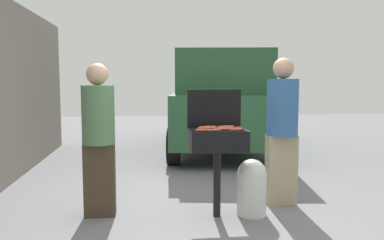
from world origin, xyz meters
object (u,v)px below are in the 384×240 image
hot_dog_8 (214,130)px  person_left (99,134)px  hot_dog_5 (208,128)px  parked_minivan (221,101)px  hot_dog_2 (202,130)px  hot_dog_3 (210,127)px  person_right (282,126)px  bbq_grill (217,143)px  hot_dog_10 (204,129)px  hot_dog_11 (235,128)px  hot_dog_9 (228,126)px  hot_dog_12 (218,128)px  hot_dog_7 (224,129)px  hot_dog_1 (224,127)px  propane_tank (252,186)px  hot_dog_0 (228,128)px  hot_dog_4 (236,129)px  hot_dog_6 (205,128)px

hot_dog_8 → person_left: bearing=164.9°
hot_dog_5 → parked_minivan: (0.91, 4.00, 0.06)m
parked_minivan → hot_dog_2: bearing=84.3°
hot_dog_3 → person_right: person_right is taller
bbq_grill → hot_dog_3: bearing=114.0°
hot_dog_8 → hot_dog_10: size_ratio=1.00×
hot_dog_8 → bbq_grill: bearing=67.5°
person_left → hot_dog_11: bearing=9.9°
hot_dog_9 → hot_dog_12: size_ratio=1.00×
hot_dog_12 → hot_dog_7: bearing=-40.4°
hot_dog_1 → hot_dog_8: 0.29m
bbq_grill → hot_dog_5: 0.19m
hot_dog_7 → hot_dog_11: size_ratio=1.00×
bbq_grill → parked_minivan: bearing=78.6°
hot_dog_1 → hot_dog_9: bearing=42.1°
parked_minivan → propane_tank: bearing=91.7°
hot_dog_10 → propane_tank: size_ratio=0.21×
propane_tank → hot_dog_2: bearing=-165.2°
hot_dog_1 → bbq_grill: bearing=-134.2°
hot_dog_2 → hot_dog_9: size_ratio=1.00×
hot_dog_8 → parked_minivan: 4.28m
hot_dog_1 → hot_dog_8: bearing=-122.0°
person_right → hot_dog_11: bearing=42.1°
hot_dog_0 → propane_tank: (0.27, -0.02, -0.64)m
hot_dog_10 → person_right: (0.98, 0.35, -0.03)m
hot_dog_1 → hot_dog_3: 0.15m
hot_dog_1 → hot_dog_12: bearing=-127.2°
hot_dog_7 → hot_dog_12: bearing=139.6°
hot_dog_7 → person_right: size_ratio=0.08×
hot_dog_0 → propane_tank: hot_dog_0 is taller
hot_dog_0 → hot_dog_2: 0.35m
hot_dog_3 → propane_tank: (0.44, -0.12, -0.64)m
hot_dog_8 → hot_dog_12: 0.15m
hot_dog_8 → parked_minivan: size_ratio=0.03×
hot_dog_2 → person_right: 1.12m
bbq_grill → hot_dog_3: 0.21m
hot_dog_11 → propane_tank: 0.67m
hot_dog_4 → hot_dog_8: (-0.24, -0.03, 0.00)m
hot_dog_3 → hot_dog_11: 0.28m
hot_dog_1 → person_right: person_right is taller
hot_dog_5 → hot_dog_3: bearing=64.2°
person_left → parked_minivan: size_ratio=0.36×
hot_dog_3 → person_right: size_ratio=0.08×
bbq_grill → hot_dog_10: bearing=-171.4°
person_left → parked_minivan: (2.07, 3.87, 0.13)m
hot_dog_5 → hot_dog_6: size_ratio=1.00×
hot_dog_12 → bbq_grill: bearing=101.0°
hot_dog_0 → hot_dog_12: same height
hot_dog_1 → hot_dog_12: size_ratio=1.00×
hot_dog_0 → hot_dog_11: size_ratio=1.00×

